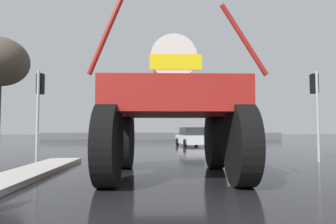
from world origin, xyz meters
TOP-DOWN VIEW (x-y plane):
  - ground_plane at (0.00, 18.00)m, footprint 120.00×120.00m
  - median_island at (-4.94, 6.02)m, footprint 1.25×10.20m
  - oversize_sprayer at (-0.70, 6.93)m, footprint 4.32×5.56m
  - sedan_ahead at (1.86, 22.93)m, footprint 2.35×4.31m
  - traffic_signal_near_left at (-5.91, 10.55)m, footprint 0.24×0.54m
  - traffic_signal_near_right at (5.66, 10.55)m, footprint 0.24×0.54m
  - roadside_barrier at (0.00, 38.70)m, footprint 32.50×0.24m

SIDE VIEW (x-z plane):
  - ground_plane at x=0.00m, z-range 0.00..0.00m
  - median_island at x=-4.94m, z-range 0.00..0.15m
  - roadside_barrier at x=0.00m, z-range 0.00..0.90m
  - sedan_ahead at x=1.86m, z-range -0.05..1.47m
  - oversize_sprayer at x=-0.70m, z-range -0.32..4.21m
  - traffic_signal_near_left at x=-5.91m, z-range 0.86..4.62m
  - traffic_signal_near_right at x=5.66m, z-range 0.88..4.73m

